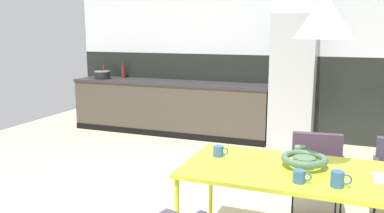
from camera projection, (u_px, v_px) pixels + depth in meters
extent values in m
cube|color=black|center=(261.00, 96.00, 6.50)|extent=(6.60, 0.12, 1.33)
cube|color=silver|center=(263.00, 12.00, 6.26)|extent=(6.60, 0.12, 1.33)
cube|color=#463D34|center=(170.00, 109.00, 6.74)|extent=(3.36, 0.60, 0.84)
cube|color=#302C2E|center=(169.00, 83.00, 6.65)|extent=(3.39, 0.63, 0.04)
cube|color=black|center=(162.00, 134.00, 6.53)|extent=(3.36, 0.01, 0.10)
cube|color=#ADAFB2|center=(293.00, 81.00, 5.93)|extent=(0.62, 0.60, 1.95)
cube|color=#C9D12C|center=(315.00, 174.00, 2.82)|extent=(1.88, 0.85, 0.03)
cylinder|color=#C9D42B|center=(211.00, 186.00, 3.55)|extent=(0.04, 0.04, 0.70)
cube|color=#3C3743|center=(316.00, 178.00, 3.62)|extent=(0.53, 0.51, 0.06)
cube|color=#433240|center=(317.00, 151.00, 3.77)|extent=(0.46, 0.13, 0.34)
cube|color=#40393E|center=(343.00, 170.00, 3.54)|extent=(0.09, 0.42, 0.14)
cube|color=#3C3A46|center=(292.00, 166.00, 3.66)|extent=(0.09, 0.42, 0.14)
cylinder|color=black|center=(340.00, 212.00, 3.43)|extent=(0.02, 0.02, 0.36)
cylinder|color=black|center=(292.00, 206.00, 3.53)|extent=(0.02, 0.02, 0.36)
cylinder|color=black|center=(336.00, 194.00, 3.79)|extent=(0.02, 0.02, 0.36)
cylinder|color=black|center=(293.00, 190.00, 3.89)|extent=(0.02, 0.02, 0.36)
cube|color=#41323E|center=(375.00, 170.00, 3.46)|extent=(0.08, 0.42, 0.14)
cylinder|color=black|center=(375.00, 198.00, 3.68)|extent=(0.02, 0.02, 0.39)
cylinder|color=#4C704C|center=(304.00, 162.00, 2.91)|extent=(0.16, 0.16, 0.07)
torus|color=#4A6952|center=(304.00, 159.00, 2.91)|extent=(0.34, 0.34, 0.05)
cylinder|color=#5B8456|center=(300.00, 151.00, 3.16)|extent=(0.09, 0.09, 0.08)
torus|color=#5B8456|center=(307.00, 151.00, 3.14)|extent=(0.06, 0.01, 0.06)
cylinder|color=#335B93|center=(218.00, 151.00, 3.16)|extent=(0.08, 0.08, 0.09)
torus|color=#335B93|center=(225.00, 151.00, 3.14)|extent=(0.06, 0.01, 0.06)
cylinder|color=#335B93|center=(337.00, 179.00, 2.53)|extent=(0.08, 0.08, 0.11)
torus|color=#335B93|center=(346.00, 179.00, 2.51)|extent=(0.07, 0.01, 0.07)
cylinder|color=#335B93|center=(299.00, 176.00, 2.61)|extent=(0.08, 0.08, 0.09)
torus|color=#335B93|center=(307.00, 177.00, 2.59)|extent=(0.06, 0.01, 0.06)
cylinder|color=black|center=(102.00, 75.00, 7.00)|extent=(0.27, 0.27, 0.13)
cylinder|color=gray|center=(102.00, 71.00, 6.98)|extent=(0.27, 0.27, 0.01)
sphere|color=black|center=(102.00, 70.00, 6.98)|extent=(0.02, 0.02, 0.02)
cylinder|color=maroon|center=(104.00, 72.00, 7.20)|extent=(0.06, 0.06, 0.20)
cylinder|color=maroon|center=(104.00, 65.00, 7.18)|extent=(0.03, 0.03, 0.05)
cylinder|color=maroon|center=(123.00, 72.00, 7.15)|extent=(0.07, 0.07, 0.22)
cylinder|color=maroon|center=(123.00, 64.00, 7.13)|extent=(0.03, 0.03, 0.06)
cone|color=silver|center=(324.00, 16.00, 2.58)|extent=(0.38, 0.38, 0.29)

